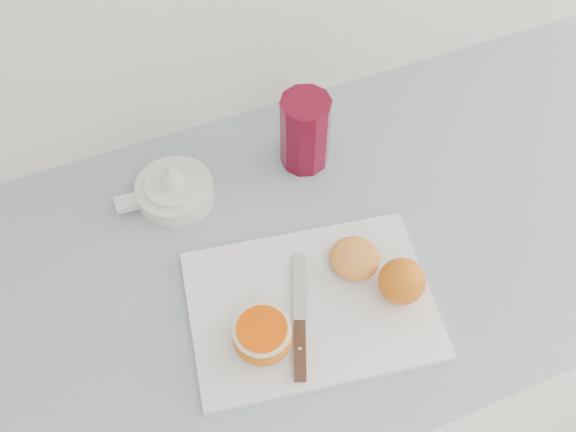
{
  "coord_description": "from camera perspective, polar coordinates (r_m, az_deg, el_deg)",
  "views": [
    {
      "loc": [
        -0.14,
        1.21,
        1.72
      ],
      "look_at": [
        0.06,
        1.71,
        0.96
      ],
      "focal_mm": 40.0,
      "sensor_mm": 36.0,
      "label": 1
    }
  ],
  "objects": [
    {
      "name": "red_tumbler",
      "position": [
        1.05,
        1.51,
        7.29
      ],
      "size": [
        0.08,
        0.08,
        0.14
      ],
      "color": "maroon",
      "rests_on": "counter"
    },
    {
      "name": "cutting_board",
      "position": [
        0.93,
        2.05,
        -7.89
      ],
      "size": [
        0.38,
        0.3,
        0.01
      ],
      "primitive_type": "cube",
      "rotation": [
        0.0,
        0.0,
        -0.17
      ],
      "color": "silver",
      "rests_on": "counter"
    },
    {
      "name": "counter",
      "position": [
        1.38,
        0.42,
        -12.68
      ],
      "size": [
        2.47,
        0.64,
        0.89
      ],
      "color": "white",
      "rests_on": "ground"
    },
    {
      "name": "half_orange",
      "position": [
        0.88,
        -2.28,
        -10.64
      ],
      "size": [
        0.08,
        0.08,
        0.05
      ],
      "color": "#C56714",
      "rests_on": "cutting_board"
    },
    {
      "name": "whole_orange",
      "position": [
        0.92,
        10.09,
        -5.75
      ],
      "size": [
        0.07,
        0.07,
        0.07
      ],
      "color": "#C56714",
      "rests_on": "cutting_board"
    },
    {
      "name": "paring_knife",
      "position": [
        0.9,
        1.07,
        -10.84
      ],
      "size": [
        0.09,
        0.19,
        0.01
      ],
      "color": "#41251B",
      "rests_on": "cutting_board"
    },
    {
      "name": "citrus_juicer",
      "position": [
        1.04,
        -10.15,
        2.42
      ],
      "size": [
        0.16,
        0.12,
        0.08
      ],
      "color": "white",
      "rests_on": "counter"
    },
    {
      "name": "squeezed_shell",
      "position": [
        0.95,
        5.94,
        -3.74
      ],
      "size": [
        0.08,
        0.08,
        0.03
      ],
      "color": "orange",
      "rests_on": "cutting_board"
    }
  ]
}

